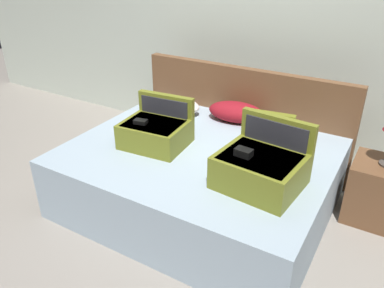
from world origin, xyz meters
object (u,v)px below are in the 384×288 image
object	(u,v)px
bed	(200,177)
hard_case_large	(261,167)
nightstand	(380,192)
pillow_near_headboard	(172,105)
hard_case_small	(269,138)
hard_case_medium	(156,130)
pillow_center_head	(236,112)

from	to	relation	value
bed	hard_case_large	world-z (taller)	hard_case_large
bed	nightstand	bearing A→B (deg)	22.71
hard_case_large	pillow_near_headboard	xyz separation A→B (m)	(-1.12, 0.70, -0.05)
hard_case_small	nightstand	xyz separation A→B (m)	(0.81, 0.23, -0.34)
bed	hard_case_medium	size ratio (longest dim) A/B	3.85
pillow_near_headboard	pillow_center_head	size ratio (longest dim) A/B	1.07
hard_case_large	pillow_center_head	bearing A→B (deg)	129.29
pillow_near_headboard	nightstand	xyz separation A→B (m)	(1.80, 0.03, -0.34)
hard_case_medium	hard_case_large	bearing A→B (deg)	-12.72
hard_case_large	nightstand	bearing A→B (deg)	52.83
hard_case_small	nightstand	size ratio (longest dim) A/B	0.76
pillow_near_headboard	pillow_center_head	xyz separation A→B (m)	(0.57, 0.13, 0.00)
bed	pillow_center_head	xyz separation A→B (m)	(0.01, 0.62, 0.33)
bed	pillow_near_headboard	size ratio (longest dim) A/B	3.72
pillow_center_head	nightstand	world-z (taller)	pillow_center_head
hard_case_large	nightstand	xyz separation A→B (m)	(0.68, 0.73, -0.39)
hard_case_medium	pillow_center_head	xyz separation A→B (m)	(0.34, 0.71, -0.03)
hard_case_large	pillow_near_headboard	world-z (taller)	hard_case_large
hard_case_large	bed	bearing A→B (deg)	164.77
hard_case_small	nightstand	distance (m)	0.91
hard_case_large	hard_case_small	world-z (taller)	hard_case_large
bed	hard_case_small	xyz separation A→B (m)	(0.43, 0.29, 0.33)
hard_case_large	hard_case_small	xyz separation A→B (m)	(-0.13, 0.51, -0.05)
hard_case_small	hard_case_medium	bearing A→B (deg)	-160.87
pillow_near_headboard	pillow_center_head	bearing A→B (deg)	12.68
hard_case_large	pillow_center_head	world-z (taller)	hard_case_large
bed	pillow_center_head	world-z (taller)	pillow_center_head
nightstand	bed	bearing A→B (deg)	-157.29
hard_case_small	pillow_center_head	xyz separation A→B (m)	(-0.42, 0.32, 0.00)
hard_case_large	pillow_near_headboard	bearing A→B (deg)	153.67
hard_case_large	nightstand	world-z (taller)	hard_case_large
hard_case_small	pillow_near_headboard	size ratio (longest dim) A/B	0.69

